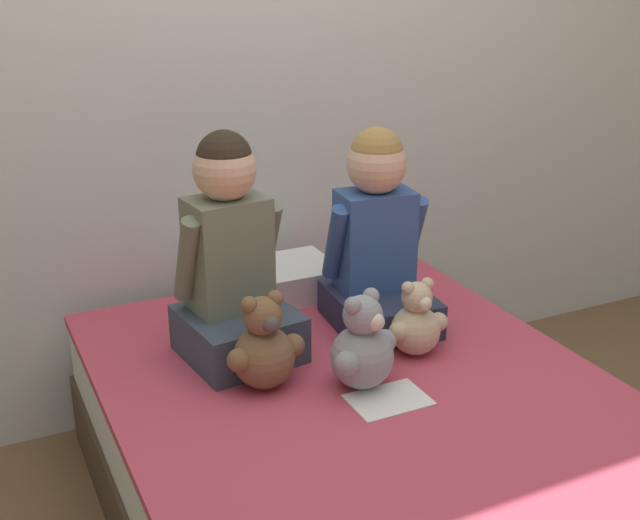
{
  "coord_description": "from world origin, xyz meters",
  "views": [
    {
      "loc": [
        -0.95,
        -1.56,
        1.61
      ],
      "look_at": [
        0.0,
        0.4,
        0.76
      ],
      "focal_mm": 45.0,
      "sensor_mm": 36.0,
      "label": 1
    }
  ],
  "objects_px": {
    "child_on_left": "(231,261)",
    "teddy_bear_held_by_left_child": "(264,348)",
    "sign_card": "(388,400)",
    "child_on_right": "(377,239)",
    "teddy_bear_between_children": "(362,348)",
    "bed": "(384,486)",
    "teddy_bear_held_by_right_child": "(416,323)",
    "pillow_at_headboard": "(269,283)"
  },
  "relations": [
    {
      "from": "teddy_bear_held_by_right_child",
      "to": "teddy_bear_between_children",
      "type": "relative_size",
      "value": 0.84
    },
    {
      "from": "child_on_right",
      "to": "pillow_at_headboard",
      "type": "height_order",
      "value": "child_on_right"
    },
    {
      "from": "child_on_right",
      "to": "teddy_bear_held_by_right_child",
      "type": "relative_size",
      "value": 2.67
    },
    {
      "from": "sign_card",
      "to": "child_on_right",
      "type": "bearing_deg",
      "value": 64.87
    },
    {
      "from": "child_on_left",
      "to": "child_on_right",
      "type": "height_order",
      "value": "child_on_left"
    },
    {
      "from": "bed",
      "to": "teddy_bear_held_by_left_child",
      "type": "xyz_separation_m",
      "value": [
        -0.24,
        0.25,
        0.36
      ]
    },
    {
      "from": "teddy_bear_held_by_left_child",
      "to": "teddy_bear_held_by_right_child",
      "type": "distance_m",
      "value": 0.48
    },
    {
      "from": "child_on_left",
      "to": "teddy_bear_held_by_left_child",
      "type": "xyz_separation_m",
      "value": [
        0.0,
        -0.23,
        -0.17
      ]
    },
    {
      "from": "child_on_right",
      "to": "teddy_bear_between_children",
      "type": "height_order",
      "value": "child_on_right"
    },
    {
      "from": "teddy_bear_between_children",
      "to": "teddy_bear_held_by_left_child",
      "type": "bearing_deg",
      "value": 130.33
    },
    {
      "from": "teddy_bear_held_by_left_child",
      "to": "teddy_bear_held_by_right_child",
      "type": "relative_size",
      "value": 1.17
    },
    {
      "from": "child_on_left",
      "to": "pillow_at_headboard",
      "type": "distance_m",
      "value": 0.47
    },
    {
      "from": "teddy_bear_between_children",
      "to": "bed",
      "type": "bearing_deg",
      "value": -112.74
    },
    {
      "from": "bed",
      "to": "teddy_bear_held_by_left_child",
      "type": "distance_m",
      "value": 0.5
    },
    {
      "from": "teddy_bear_held_by_left_child",
      "to": "pillow_at_headboard",
      "type": "bearing_deg",
      "value": 60.95
    },
    {
      "from": "teddy_bear_between_children",
      "to": "child_on_right",
      "type": "bearing_deg",
      "value": 31.77
    },
    {
      "from": "bed",
      "to": "teddy_bear_between_children",
      "type": "xyz_separation_m",
      "value": [
        -0.0,
        0.14,
        0.36
      ]
    },
    {
      "from": "sign_card",
      "to": "pillow_at_headboard",
      "type": "bearing_deg",
      "value": 92.02
    },
    {
      "from": "sign_card",
      "to": "child_on_left",
      "type": "bearing_deg",
      "value": 121.46
    },
    {
      "from": "sign_card",
      "to": "teddy_bear_held_by_left_child",
      "type": "bearing_deg",
      "value": 141.05
    },
    {
      "from": "bed",
      "to": "teddy_bear_held_by_left_child",
      "type": "relative_size",
      "value": 7.05
    },
    {
      "from": "teddy_bear_held_by_left_child",
      "to": "pillow_at_headboard",
      "type": "distance_m",
      "value": 0.61
    },
    {
      "from": "bed",
      "to": "pillow_at_headboard",
      "type": "bearing_deg",
      "value": 90.0
    },
    {
      "from": "bed",
      "to": "pillow_at_headboard",
      "type": "xyz_separation_m",
      "value": [
        0.0,
        0.81,
        0.3
      ]
    },
    {
      "from": "bed",
      "to": "child_on_left",
      "type": "relative_size",
      "value": 2.91
    },
    {
      "from": "teddy_bear_held_by_right_child",
      "to": "sign_card",
      "type": "height_order",
      "value": "teddy_bear_held_by_right_child"
    },
    {
      "from": "child_on_left",
      "to": "child_on_right",
      "type": "distance_m",
      "value": 0.48
    },
    {
      "from": "teddy_bear_between_children",
      "to": "pillow_at_headboard",
      "type": "distance_m",
      "value": 0.67
    },
    {
      "from": "bed",
      "to": "teddy_bear_held_by_right_child",
      "type": "distance_m",
      "value": 0.48
    },
    {
      "from": "child_on_right",
      "to": "pillow_at_headboard",
      "type": "bearing_deg",
      "value": 132.13
    },
    {
      "from": "child_on_right",
      "to": "sign_card",
      "type": "relative_size",
      "value": 3.01
    },
    {
      "from": "teddy_bear_held_by_right_child",
      "to": "sign_card",
      "type": "xyz_separation_m",
      "value": [
        -0.21,
        -0.2,
        -0.1
      ]
    },
    {
      "from": "teddy_bear_held_by_left_child",
      "to": "sign_card",
      "type": "bearing_deg",
      "value": -44.43
    },
    {
      "from": "sign_card",
      "to": "teddy_bear_held_by_right_child",
      "type": "bearing_deg",
      "value": 43.97
    },
    {
      "from": "child_on_left",
      "to": "sign_card",
      "type": "bearing_deg",
      "value": -65.64
    },
    {
      "from": "child_on_right",
      "to": "teddy_bear_held_by_left_child",
      "type": "bearing_deg",
      "value": -148.67
    },
    {
      "from": "teddy_bear_between_children",
      "to": "sign_card",
      "type": "height_order",
      "value": "teddy_bear_between_children"
    },
    {
      "from": "teddy_bear_held_by_right_child",
      "to": "teddy_bear_between_children",
      "type": "bearing_deg",
      "value": -159.0
    },
    {
      "from": "teddy_bear_between_children",
      "to": "sign_card",
      "type": "relative_size",
      "value": 1.33
    },
    {
      "from": "sign_card",
      "to": "bed",
      "type": "bearing_deg",
      "value": -127.33
    },
    {
      "from": "child_on_left",
      "to": "teddy_bear_held_by_left_child",
      "type": "relative_size",
      "value": 2.42
    },
    {
      "from": "bed",
      "to": "teddy_bear_held_by_left_child",
      "type": "bearing_deg",
      "value": 133.67
    }
  ]
}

